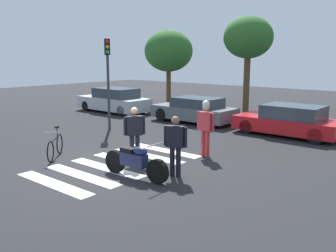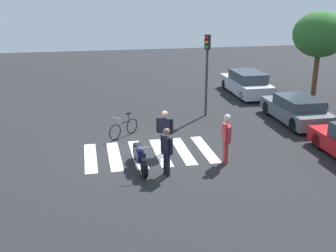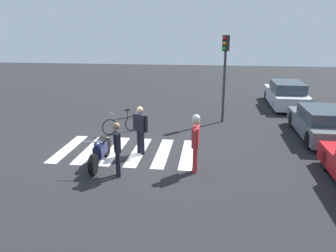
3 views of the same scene
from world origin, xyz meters
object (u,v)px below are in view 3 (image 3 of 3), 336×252
traffic_light_pole (225,65)px  pedestrian_bystander (196,139)px  leaning_bicycle (121,124)px  car_grey_coupe (322,123)px  officer_on_foot (140,127)px  car_silver_sedan (286,95)px  officer_by_motorcycle (117,146)px  police_motorcycle (100,151)px

traffic_light_pole → pedestrian_bystander: bearing=-9.8°
leaning_bicycle → car_grey_coupe: 8.30m
officer_on_foot → car_grey_coupe: bearing=111.2°
traffic_light_pole → officer_on_foot: bearing=-33.1°
pedestrian_bystander → car_grey_coupe: pedestrian_bystander is taller
car_silver_sedan → traffic_light_pole: size_ratio=1.17×
officer_by_motorcycle → car_silver_sedan: (-10.32, 7.05, -0.28)m
car_grey_coupe → car_silver_sedan: bearing=-177.9°
police_motorcycle → leaning_bicycle: bearing=-176.3°
traffic_light_pole → officer_by_motorcycle: bearing=-27.0°
car_grey_coupe → traffic_light_pole: 4.86m
pedestrian_bystander → car_silver_sedan: 10.86m
car_silver_sedan → officer_by_motorcycle: bearing=-34.3°
officer_by_motorcycle → pedestrian_bystander: size_ratio=0.91×
car_grey_coupe → officer_on_foot: bearing=-68.8°
car_grey_coupe → officer_by_motorcycle: bearing=-57.8°
leaning_bicycle → officer_on_foot: bearing=30.1°
officer_on_foot → officer_by_motorcycle: (1.87, -0.31, -0.03)m
leaning_bicycle → traffic_light_pole: (-2.32, 4.36, 2.34)m
police_motorcycle → car_silver_sedan: bearing=140.6°
police_motorcycle → car_grey_coupe: bearing=115.4°
pedestrian_bystander → car_grey_coupe: size_ratio=0.44×
leaning_bicycle → car_grey_coupe: car_grey_coupe is taller
officer_by_motorcycle → pedestrian_bystander: 2.37m
officer_on_foot → traffic_light_pole: 5.80m
police_motorcycle → pedestrian_bystander: size_ratio=1.18×
leaning_bicycle → officer_on_foot: 2.75m
officer_on_foot → officer_by_motorcycle: officer_on_foot is taller
leaning_bicycle → car_grey_coupe: size_ratio=0.31×
leaning_bicycle → pedestrian_bystander: 4.98m
officer_on_foot → leaning_bicycle: bearing=-149.9°
leaning_bicycle → officer_on_foot: officer_on_foot is taller
pedestrian_bystander → car_silver_sedan: pedestrian_bystander is taller
officer_on_foot → car_silver_sedan: bearing=141.4°
officer_on_foot → pedestrian_bystander: 2.39m
leaning_bicycle → car_silver_sedan: 10.15m
officer_by_motorcycle → traffic_light_pole: (-6.51, 3.32, 1.76)m
leaning_bicycle → car_silver_sedan: (-6.13, 8.08, 0.30)m
traffic_light_pole → car_silver_sedan: bearing=135.7°
officer_on_foot → car_silver_sedan: officer_on_foot is taller
leaning_bicycle → car_silver_sedan: size_ratio=0.28×
car_silver_sedan → car_grey_coupe: car_silver_sedan is taller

